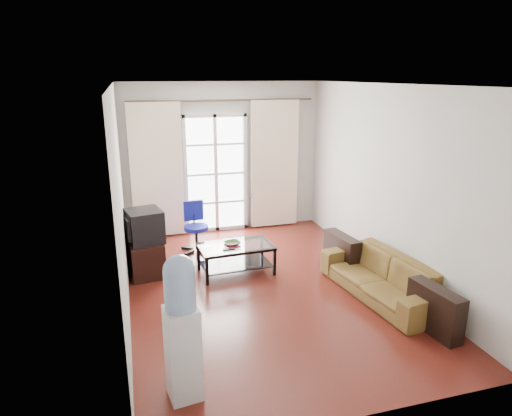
{
  "coord_description": "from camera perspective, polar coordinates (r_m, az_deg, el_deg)",
  "views": [
    {
      "loc": [
        -1.69,
        -5.46,
        2.82
      ],
      "look_at": [
        -0.02,
        0.35,
        1.04
      ],
      "focal_mm": 32.0,
      "sensor_mm": 36.0,
      "label": 1
    }
  ],
  "objects": [
    {
      "name": "crt_tv",
      "position": [
        6.68,
        -13.93,
        -2.21
      ],
      "size": [
        0.58,
        0.59,
        0.46
      ],
      "rotation": [
        0.0,
        0.0,
        0.21
      ],
      "color": "black",
      "rests_on": "tv_stand"
    },
    {
      "name": "water_cooler",
      "position": [
        4.14,
        -9.27,
        -14.31
      ],
      "size": [
        0.32,
        0.32,
        1.38
      ],
      "rotation": [
        0.0,
        0.0,
        0.14
      ],
      "color": "silver",
      "rests_on": "floor"
    },
    {
      "name": "coffee_table",
      "position": [
        6.71,
        -2.52,
        -5.89
      ],
      "size": [
        1.09,
        0.66,
        0.43
      ],
      "rotation": [
        0.0,
        0.0,
        0.06
      ],
      "color": "silver",
      "rests_on": "floor"
    },
    {
      "name": "ceiling",
      "position": [
        5.72,
        1.21,
        15.21
      ],
      "size": [
        5.2,
        5.2,
        0.0
      ],
      "primitive_type": "plane",
      "rotation": [
        3.14,
        0.0,
        0.0
      ],
      "color": "white",
      "rests_on": "wall_back"
    },
    {
      "name": "french_door",
      "position": [
        8.34,
        -5.04,
        4.27
      ],
      "size": [
        1.16,
        0.06,
        2.15
      ],
      "color": "white",
      "rests_on": "wall_back"
    },
    {
      "name": "wall_back",
      "position": [
        8.37,
        -4.15,
        6.25
      ],
      "size": [
        3.6,
        0.02,
        2.7
      ],
      "primitive_type": "cube",
      "color": "beige",
      "rests_on": "floor"
    },
    {
      "name": "wall_right",
      "position": [
        6.65,
        16.15,
        2.98
      ],
      "size": [
        0.02,
        5.2,
        2.7
      ],
      "primitive_type": "cube",
      "color": "beige",
      "rests_on": "floor"
    },
    {
      "name": "book",
      "position": [
        6.57,
        -3.65,
        -4.86
      ],
      "size": [
        0.28,
        0.31,
        0.02
      ],
      "primitive_type": "imported",
      "rotation": [
        0.0,
        0.0,
        0.24
      ],
      "color": "#B13615",
      "rests_on": "coffee_table"
    },
    {
      "name": "radiator",
      "position": [
        8.71,
        1.28,
        -0.21
      ],
      "size": [
        0.64,
        0.12,
        0.64
      ],
      "primitive_type": "cube",
      "color": "#9B9B9E",
      "rests_on": "floor"
    },
    {
      "name": "floor",
      "position": [
        6.38,
        1.06,
        -9.84
      ],
      "size": [
        5.2,
        5.2,
        0.0
      ],
      "primitive_type": "plane",
      "color": "maroon",
      "rests_on": "ground"
    },
    {
      "name": "curtain_left",
      "position": [
        8.12,
        -12.28,
        4.52
      ],
      "size": [
        0.9,
        0.07,
        2.35
      ],
      "primitive_type": "cube",
      "color": "#FCE9CA",
      "rests_on": "curtain_rod"
    },
    {
      "name": "tv_stand",
      "position": [
        6.88,
        -13.67,
        -5.96
      ],
      "size": [
        0.54,
        0.75,
        0.51
      ],
      "primitive_type": "cube",
      "rotation": [
        0.0,
        0.0,
        0.12
      ],
      "color": "black",
      "rests_on": "floor"
    },
    {
      "name": "remote",
      "position": [
        6.47,
        -3.4,
        -5.19
      ],
      "size": [
        0.18,
        0.05,
        0.02
      ],
      "primitive_type": "cube",
      "rotation": [
        0.0,
        0.0,
        -0.01
      ],
      "color": "black",
      "rests_on": "coffee_table"
    },
    {
      "name": "wall_left",
      "position": [
        5.66,
        -16.57,
        0.66
      ],
      "size": [
        0.02,
        5.2,
        2.7
      ],
      "primitive_type": "cube",
      "color": "beige",
      "rests_on": "floor"
    },
    {
      "name": "wall_front",
      "position": [
        3.64,
        13.42,
        -7.91
      ],
      "size": [
        3.6,
        0.02,
        2.7
      ],
      "primitive_type": "cube",
      "color": "beige",
      "rests_on": "floor"
    },
    {
      "name": "task_chair",
      "position": [
        7.6,
        -7.49,
        -3.56
      ],
      "size": [
        0.58,
        0.58,
        0.82
      ],
      "rotation": [
        0.0,
        0.0,
        0.04
      ],
      "color": "black",
      "rests_on": "floor"
    },
    {
      "name": "curtain_right",
      "position": [
        8.53,
        2.32,
        5.44
      ],
      "size": [
        0.9,
        0.07,
        2.35
      ],
      "primitive_type": "cube",
      "color": "#FCE9CA",
      "rests_on": "curtain_rod"
    },
    {
      "name": "curtain_rod",
      "position": [
        8.15,
        -4.15,
        13.27
      ],
      "size": [
        3.3,
        0.04,
        0.04
      ],
      "primitive_type": "cylinder",
      "rotation": [
        0.0,
        1.57,
        0.0
      ],
      "color": "#4C3F2D",
      "rests_on": "wall_back"
    },
    {
      "name": "sofa",
      "position": [
        6.24,
        15.43,
        -8.3
      ],
      "size": [
        2.04,
        1.19,
        0.54
      ],
      "primitive_type": "imported",
      "rotation": [
        0.0,
        0.0,
        -1.45
      ],
      "color": "olive",
      "rests_on": "floor"
    },
    {
      "name": "bowl",
      "position": [
        6.63,
        -2.97,
        -4.47
      ],
      "size": [
        0.34,
        0.34,
        0.06
      ],
      "primitive_type": "imported",
      "rotation": [
        0.0,
        0.0,
        0.23
      ],
      "color": "#2F8245",
      "rests_on": "coffee_table"
    }
  ]
}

